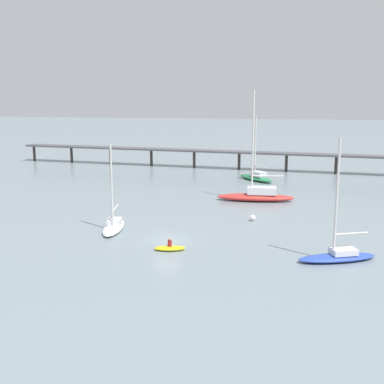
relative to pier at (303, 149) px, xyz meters
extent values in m
plane|color=gray|center=(-14.99, -42.21, -4.10)|extent=(400.00, 400.00, 0.00)
cube|color=#4C4C51|center=(-14.99, 1.81, -0.98)|extent=(76.35, 11.87, 0.30)
cylinder|color=#38332D|center=(-52.01, 6.28, -2.61)|extent=(0.50, 0.50, 2.97)
cylinder|color=#38332D|center=(-43.79, 5.29, -2.61)|extent=(0.50, 0.50, 2.97)
cylinder|color=#38332D|center=(-35.56, 4.30, -2.61)|extent=(0.50, 0.50, 2.97)
cylinder|color=#38332D|center=(-27.33, 3.30, -2.61)|extent=(0.50, 0.50, 2.97)
cylinder|color=#38332D|center=(-19.11, 2.31, -2.61)|extent=(0.50, 0.50, 2.97)
cylinder|color=#38332D|center=(-10.88, 1.31, -2.61)|extent=(0.50, 0.50, 2.97)
cylinder|color=#38332D|center=(-2.65, 0.32, -2.61)|extent=(0.50, 0.50, 2.97)
cylinder|color=#38332D|center=(5.58, -0.67, -2.61)|extent=(0.50, 0.50, 2.97)
ellipsoid|color=white|center=(-21.09, -39.57, -3.87)|extent=(2.66, 6.69, 0.46)
cube|color=silver|center=(-21.15, -39.06, -3.36)|extent=(1.50, 1.82, 0.55)
cylinder|color=silver|center=(-21.05, -39.90, 0.50)|extent=(0.20, 0.20, 8.28)
cylinder|color=silver|center=(-21.24, -38.34, -2.14)|extent=(0.55, 3.13, 0.16)
ellipsoid|color=red|center=(-7.23, -23.82, -3.65)|extent=(9.88, 2.96, 0.90)
cube|color=silver|center=(-6.44, -23.79, -2.73)|extent=(3.70, 1.95, 0.94)
cylinder|color=silver|center=(-7.72, -23.84, 3.31)|extent=(0.24, 0.24, 13.02)
cylinder|color=silver|center=(-5.73, -23.76, -0.86)|extent=(3.97, 0.34, 0.19)
ellipsoid|color=#287F4C|center=(-7.58, -9.20, -3.72)|extent=(6.42, 6.76, 0.75)
cube|color=silver|center=(-7.19, -9.62, -2.97)|extent=(2.65, 2.70, 0.74)
cylinder|color=silver|center=(-7.82, -8.93, 1.30)|extent=(0.21, 0.21, 9.29)
cylinder|color=silver|center=(-6.91, -9.93, -1.67)|extent=(1.94, 2.10, 0.17)
ellipsoid|color=#2D4CB7|center=(0.18, -45.83, -3.83)|extent=(7.05, 4.12, 0.54)
cube|color=silver|center=(0.69, -45.65, -3.31)|extent=(2.43, 1.99, 0.49)
cylinder|color=silver|center=(-0.14, -45.95, 1.30)|extent=(0.20, 0.20, 9.71)
cylinder|color=silver|center=(1.29, -45.44, -1.81)|extent=(2.90, 1.17, 0.16)
ellipsoid|color=yellow|center=(-14.14, -45.19, -3.92)|extent=(2.93, 1.74, 0.35)
cylinder|color=maroon|center=(-14.14, -45.19, -3.47)|extent=(0.42, 0.42, 0.55)
sphere|color=tan|center=(-14.14, -45.19, -3.08)|extent=(0.24, 0.24, 0.24)
sphere|color=silver|center=(-7.23, -33.92, -3.77)|extent=(0.66, 0.66, 0.66)
camera|label=1|loc=(-5.70, -86.78, 9.91)|focal=46.70mm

